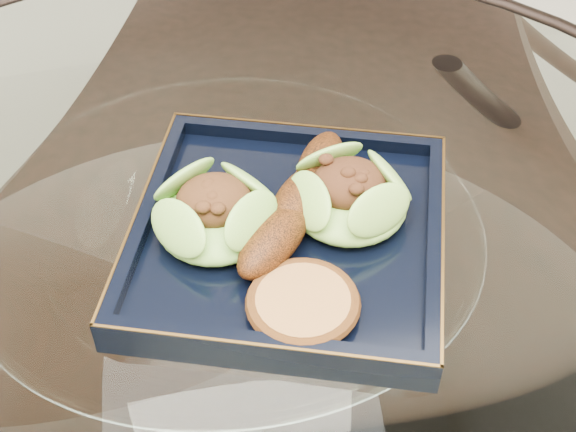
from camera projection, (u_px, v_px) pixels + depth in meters
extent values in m
cylinder|color=white|center=(231.00, 269.00, 0.71)|extent=(1.10, 1.10, 0.01)
torus|color=black|center=(231.00, 269.00, 0.71)|extent=(1.13, 1.13, 0.02)
cylinder|color=black|center=(411.00, 278.00, 1.20)|extent=(0.04, 0.04, 0.75)
cylinder|color=black|center=(31.00, 322.00, 1.15)|extent=(0.04, 0.04, 0.75)
cube|color=black|center=(298.00, 174.00, 1.16)|extent=(0.57, 0.57, 0.04)
cylinder|color=black|center=(152.00, 379.00, 1.23)|extent=(0.04, 0.04, 0.49)
cylinder|color=black|center=(412.00, 408.00, 1.19)|extent=(0.04, 0.04, 0.49)
cylinder|color=black|center=(205.00, 202.00, 1.51)|extent=(0.04, 0.04, 0.49)
cylinder|color=black|center=(417.00, 221.00, 1.47)|extent=(0.04, 0.04, 0.49)
cube|color=black|center=(288.00, 240.00, 0.71)|extent=(0.34, 0.34, 0.02)
ellipsoid|color=#5F9F2E|center=(215.00, 215.00, 0.69)|extent=(0.13, 0.13, 0.04)
ellipsoid|color=#5C922A|center=(349.00, 198.00, 0.71)|extent=(0.11, 0.11, 0.04)
ellipsoid|color=#572509|center=(298.00, 202.00, 0.71)|extent=(0.13, 0.18, 0.04)
cylinder|color=#B6703C|center=(303.00, 305.00, 0.64)|extent=(0.08, 0.08, 0.02)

